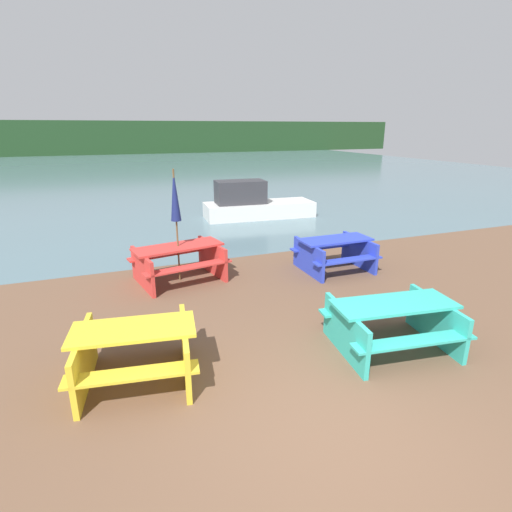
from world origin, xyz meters
TOP-DOWN VIEW (x-y plane):
  - ground_plane at (0.00, 0.00)m, footprint 60.00×60.00m
  - water at (0.00, 31.28)m, footprint 60.00×50.00m
  - far_treeline at (0.00, 51.28)m, footprint 80.00×1.60m
  - picnic_table_teal at (1.74, 1.23)m, footprint 1.97×1.60m
  - picnic_table_yellow at (-1.93, 1.78)m, footprint 1.75×1.60m
  - picnic_table_blue at (2.81, 4.57)m, footprint 1.66×1.38m
  - picnic_table_red at (-0.72, 5.21)m, footprint 2.11×1.71m
  - umbrella_navy at (-0.72, 5.21)m, footprint 0.21×0.21m
  - boat at (3.07, 10.64)m, footprint 4.12×1.66m

SIDE VIEW (x-z plane):
  - water at x=0.00m, z-range 0.00..0.00m
  - ground_plane at x=0.00m, z-range 0.00..0.00m
  - picnic_table_blue at x=2.81m, z-range 0.07..0.83m
  - picnic_table_teal at x=1.74m, z-range 0.08..0.83m
  - picnic_table_yellow at x=-1.93m, z-range 0.07..0.83m
  - picnic_table_red at x=-0.72m, z-range 0.09..0.87m
  - boat at x=3.07m, z-range -0.20..1.19m
  - umbrella_navy at x=-0.72m, z-range 0.63..3.04m
  - far_treeline at x=0.00m, z-range 0.00..4.00m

